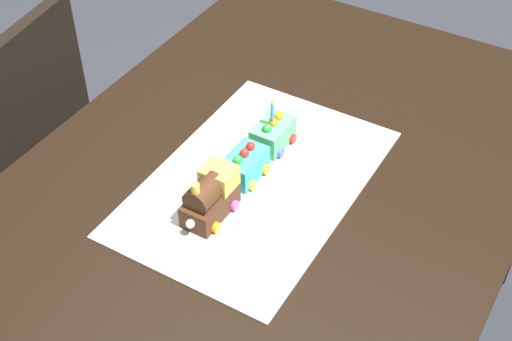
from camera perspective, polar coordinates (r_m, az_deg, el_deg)
dining_table at (r=1.63m, az=1.82°, el=-2.53°), size 1.40×1.00×0.74m
chair at (r=2.15m, az=-18.46°, el=2.15°), size 0.45×0.45×0.86m
cake_board at (r=1.52m, az=0.00°, el=-0.89°), size 0.60×0.40×0.00m
cake_locomotive at (r=1.42m, az=-3.59°, el=-2.02°), size 0.14×0.08×0.12m
cake_car_caboose_turquoise at (r=1.51m, az=-0.89°, el=0.44°), size 0.10×0.08×0.07m
cake_car_gondola_mint_green at (r=1.59m, az=1.32°, el=2.88°), size 0.10×0.08×0.07m
birthday_candle at (r=1.54m, az=1.29°, el=4.79°), size 0.01×0.01×0.06m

